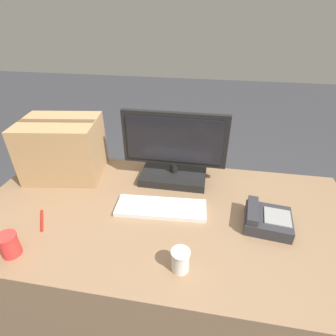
# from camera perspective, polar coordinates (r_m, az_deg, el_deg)

# --- Properties ---
(ground_plane) EXTENTS (12.00, 12.00, 0.00)m
(ground_plane) POSITION_cam_1_polar(r_m,az_deg,el_deg) (1.84, -0.88, -27.32)
(ground_plane) COLOR #38383D
(office_desk) EXTENTS (1.80, 0.90, 0.75)m
(office_desk) POSITION_cam_1_polar(r_m,az_deg,el_deg) (1.53, -1.00, -20.10)
(office_desk) COLOR #8C6B4C
(office_desk) RESTS_ON ground_plane
(monitor) EXTENTS (0.55, 0.25, 0.39)m
(monitor) POSITION_cam_1_polar(r_m,az_deg,el_deg) (1.41, 1.34, 2.86)
(monitor) COLOR black
(monitor) RESTS_ON office_desk
(keyboard) EXTENTS (0.44, 0.17, 0.03)m
(keyboard) POSITION_cam_1_polar(r_m,az_deg,el_deg) (1.26, -1.52, -8.61)
(keyboard) COLOR silver
(keyboard) RESTS_ON office_desk
(desk_phone) EXTENTS (0.21, 0.20, 0.08)m
(desk_phone) POSITION_cam_1_polar(r_m,az_deg,el_deg) (1.25, 20.62, -10.44)
(desk_phone) COLOR #2D2D33
(desk_phone) RESTS_ON office_desk
(paper_cup_left) EXTENTS (0.08, 0.08, 0.10)m
(paper_cup_left) POSITION_cam_1_polar(r_m,az_deg,el_deg) (1.21, -31.29, -14.10)
(paper_cup_left) COLOR red
(paper_cup_left) RESTS_ON office_desk
(paper_cup_right) EXTENTS (0.07, 0.07, 0.09)m
(paper_cup_right) POSITION_cam_1_polar(r_m,az_deg,el_deg) (1.01, 2.71, -19.44)
(paper_cup_right) COLOR white
(paper_cup_right) RESTS_ON office_desk
(cardboard_box) EXTENTS (0.45, 0.37, 0.32)m
(cardboard_box) POSITION_cam_1_polar(r_m,az_deg,el_deg) (1.57, -21.90, 4.04)
(cardboard_box) COLOR tan
(cardboard_box) RESTS_ON office_desk
(pen_marker) EXTENTS (0.09, 0.13, 0.01)m
(pen_marker) POSITION_cam_1_polar(r_m,az_deg,el_deg) (1.34, -25.77, -10.20)
(pen_marker) COLOR red
(pen_marker) RESTS_ON office_desk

